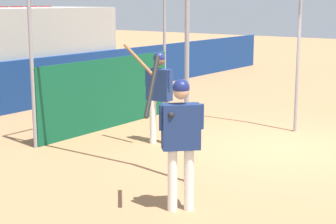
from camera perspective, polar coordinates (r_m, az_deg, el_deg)
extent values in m
plane|color=#A8754C|center=(10.85, 11.22, -3.64)|extent=(60.00, 60.00, 0.00)
cube|color=navy|center=(14.82, -13.36, 2.84)|extent=(24.00, 0.12, 1.29)
cube|color=#9E9E99|center=(15.72, -16.49, 5.44)|extent=(6.50, 2.40, 2.54)
cube|color=maroon|center=(14.92, -15.44, 5.48)|extent=(0.45, 0.40, 0.10)
cube|color=maroon|center=(15.04, -15.92, 6.38)|extent=(0.45, 0.06, 0.40)
cube|color=maroon|center=(15.27, -13.83, 5.69)|extent=(0.45, 0.40, 0.10)
cube|color=maroon|center=(15.38, -14.31, 6.57)|extent=(0.45, 0.06, 0.40)
cube|color=maroon|center=(15.63, -12.29, 5.88)|extent=(0.45, 0.40, 0.10)
cube|color=maroon|center=(15.74, -12.77, 6.74)|extent=(0.45, 0.06, 0.40)
cube|color=maroon|center=(16.00, -10.82, 6.06)|extent=(0.45, 0.40, 0.10)
cube|color=maroon|center=(16.11, -11.30, 6.90)|extent=(0.45, 0.06, 0.40)
cube|color=maroon|center=(16.38, -9.42, 6.23)|extent=(0.45, 0.40, 0.10)
cube|color=maroon|center=(16.49, -9.89, 7.05)|extent=(0.45, 0.06, 0.40)
cube|color=maroon|center=(16.77, -8.08, 6.39)|extent=(0.45, 0.40, 0.10)
cube|color=maroon|center=(16.87, -8.55, 7.19)|extent=(0.45, 0.06, 0.40)
cube|color=maroon|center=(15.85, -15.80, 7.24)|extent=(0.45, 0.40, 0.10)
cube|color=maroon|center=(15.98, -16.25, 8.07)|extent=(0.45, 0.06, 0.40)
cube|color=maroon|center=(16.20, -14.27, 7.40)|extent=(0.45, 0.40, 0.10)
cube|color=maroon|center=(16.32, -14.72, 8.21)|extent=(0.45, 0.06, 0.40)
cube|color=maroon|center=(16.56, -12.80, 7.54)|extent=(0.45, 0.40, 0.10)
cube|color=maroon|center=(16.68, -13.25, 8.34)|extent=(0.45, 0.06, 0.40)
cube|color=maroon|center=(16.92, -11.39, 7.68)|extent=(0.45, 0.40, 0.10)
cube|color=maroon|center=(17.04, -11.84, 8.46)|extent=(0.45, 0.06, 0.40)
cube|color=maroon|center=(17.30, -10.05, 7.80)|extent=(0.45, 0.40, 0.10)
cube|color=maroon|center=(17.42, -10.49, 8.57)|extent=(0.45, 0.06, 0.40)
cube|color=maroon|center=(16.80, -16.11, 8.80)|extent=(0.45, 0.40, 0.10)
cube|color=maroon|center=(16.93, -16.54, 9.57)|extent=(0.45, 0.06, 0.40)
cube|color=maroon|center=(17.14, -14.65, 8.92)|extent=(0.45, 0.40, 0.10)
cube|color=maroon|center=(17.27, -15.08, 9.68)|extent=(0.45, 0.06, 0.40)
cube|color=maroon|center=(17.50, -13.25, 9.03)|extent=(0.45, 0.40, 0.10)
cube|color=maroon|center=(17.63, -13.68, 9.77)|extent=(0.45, 0.06, 0.40)
cube|color=maroon|center=(17.86, -11.91, 9.13)|extent=(0.45, 0.40, 0.10)
cube|color=maroon|center=(17.99, -12.33, 9.86)|extent=(0.45, 0.06, 0.40)
cylinder|color=gray|center=(8.40, 1.91, 3.11)|extent=(0.07, 0.07, 3.12)
cylinder|color=gray|center=(12.04, 13.08, 5.33)|extent=(0.07, 0.07, 3.12)
cylinder|color=gray|center=(10.70, -13.67, 4.58)|extent=(0.07, 0.07, 3.12)
cylinder|color=gray|center=(13.75, -0.36, 6.34)|extent=(0.07, 0.07, 3.12)
cube|color=#0F5133|center=(12.23, -6.04, 1.88)|extent=(4.09, 0.03, 1.53)
cylinder|color=white|center=(10.89, -0.24, -1.02)|extent=(0.14, 0.14, 0.86)
cylinder|color=white|center=(10.91, -1.54, -1.01)|extent=(0.14, 0.14, 0.86)
cube|color=navy|center=(10.77, -0.90, 2.79)|extent=(0.25, 0.50, 0.61)
sphere|color=brown|center=(10.71, -0.91, 5.29)|extent=(0.21, 0.21, 0.21)
sphere|color=navy|center=(10.70, -0.91, 5.54)|extent=(0.23, 0.23, 0.23)
cylinder|color=navy|center=(10.58, 0.13, 3.39)|extent=(0.07, 0.07, 0.33)
cylinder|color=navy|center=(10.85, -2.14, 3.59)|extent=(0.07, 0.07, 0.33)
cylinder|color=brown|center=(10.61, -3.06, 5.39)|extent=(0.14, 0.75, 0.55)
sphere|color=brown|center=(10.89, -1.72, 4.24)|extent=(0.08, 0.08, 0.08)
cylinder|color=white|center=(7.50, 2.15, -6.86)|extent=(0.18, 0.18, 0.85)
cylinder|color=white|center=(7.46, 0.45, -6.94)|extent=(0.18, 0.18, 0.85)
cube|color=navy|center=(7.28, 1.33, -1.50)|extent=(0.50, 0.51, 0.60)
sphere|color=tan|center=(7.19, 1.34, 2.12)|extent=(0.21, 0.21, 0.21)
sphere|color=navy|center=(7.19, 1.35, 2.49)|extent=(0.22, 0.22, 0.22)
cylinder|color=navy|center=(7.26, 3.40, -0.46)|extent=(0.10, 0.10, 0.33)
cylinder|color=navy|center=(7.18, -0.65, -0.59)|extent=(0.10, 0.10, 0.33)
cylinder|color=black|center=(7.13, -1.64, 2.64)|extent=(0.54, 0.24, 0.75)
sphere|color=black|center=(7.13, 0.30, -0.30)|extent=(0.08, 0.08, 0.08)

